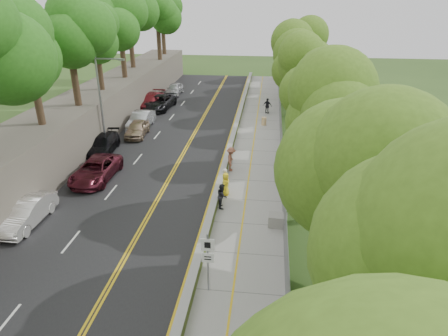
{
  "coord_description": "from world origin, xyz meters",
  "views": [
    {
      "loc": [
        3.48,
        -17.57,
        12.93
      ],
      "look_at": [
        0.5,
        8.0,
        1.4
      ],
      "focal_mm": 32.0,
      "sensor_mm": 36.0,
      "label": 1
    }
  ],
  "objects_px": {
    "painter_0": "(226,184)",
    "construction_barrel": "(264,121)",
    "car_2": "(96,170)",
    "person_far": "(267,106)",
    "streetlight": "(103,98)",
    "car_1": "(26,213)",
    "concrete_block": "(278,220)",
    "signpost": "(208,257)"
  },
  "relations": [
    {
      "from": "concrete_block",
      "to": "car_1",
      "type": "relative_size",
      "value": 0.23
    },
    {
      "from": "car_1",
      "to": "concrete_block",
      "type": "bearing_deg",
      "value": 6.45
    },
    {
      "from": "streetlight",
      "to": "person_far",
      "type": "height_order",
      "value": "streetlight"
    },
    {
      "from": "car_2",
      "to": "person_far",
      "type": "relative_size",
      "value": 3.1
    },
    {
      "from": "concrete_block",
      "to": "streetlight",
      "type": "bearing_deg",
      "value": 143.31
    },
    {
      "from": "car_1",
      "to": "painter_0",
      "type": "distance_m",
      "value": 12.45
    },
    {
      "from": "construction_barrel",
      "to": "concrete_block",
      "type": "relative_size",
      "value": 0.77
    },
    {
      "from": "construction_barrel",
      "to": "car_2",
      "type": "xyz_separation_m",
      "value": [
        -12.0,
        -14.46,
        0.32
      ]
    },
    {
      "from": "construction_barrel",
      "to": "car_2",
      "type": "relative_size",
      "value": 0.16
    },
    {
      "from": "painter_0",
      "to": "concrete_block",
      "type": "bearing_deg",
      "value": -130.1
    },
    {
      "from": "streetlight",
      "to": "car_2",
      "type": "bearing_deg",
      "value": -76.54
    },
    {
      "from": "streetlight",
      "to": "concrete_block",
      "type": "xyz_separation_m",
      "value": [
        14.76,
        -11.0,
        -4.23
      ]
    },
    {
      "from": "streetlight",
      "to": "signpost",
      "type": "distance_m",
      "value": 20.72
    },
    {
      "from": "painter_0",
      "to": "construction_barrel",
      "type": "bearing_deg",
      "value": -2.93
    },
    {
      "from": "concrete_block",
      "to": "car_1",
      "type": "bearing_deg",
      "value": -174.2
    },
    {
      "from": "concrete_block",
      "to": "person_far",
      "type": "relative_size",
      "value": 0.63
    },
    {
      "from": "streetlight",
      "to": "painter_0",
      "type": "bearing_deg",
      "value": -33.56
    },
    {
      "from": "car_1",
      "to": "construction_barrel",
      "type": "bearing_deg",
      "value": 57.55
    },
    {
      "from": "streetlight",
      "to": "person_far",
      "type": "distance_m",
      "value": 19.07
    },
    {
      "from": "painter_0",
      "to": "person_far",
      "type": "xyz_separation_m",
      "value": [
        2.49,
        20.17,
        0.06
      ]
    },
    {
      "from": "construction_barrel",
      "to": "painter_0",
      "type": "xyz_separation_m",
      "value": [
        -2.22,
        -15.81,
        0.39
      ]
    },
    {
      "from": "painter_0",
      "to": "streetlight",
      "type": "bearing_deg",
      "value": 61.51
    },
    {
      "from": "car_2",
      "to": "painter_0",
      "type": "xyz_separation_m",
      "value": [
        9.78,
        -1.35,
        0.07
      ]
    },
    {
      "from": "construction_barrel",
      "to": "person_far",
      "type": "relative_size",
      "value": 0.48
    },
    {
      "from": "car_2",
      "to": "painter_0",
      "type": "bearing_deg",
      "value": -7.2
    },
    {
      "from": "construction_barrel",
      "to": "car_1",
      "type": "bearing_deg",
      "value": -123.1
    },
    {
      "from": "concrete_block",
      "to": "person_far",
      "type": "bearing_deg",
      "value": 92.5
    },
    {
      "from": "car_2",
      "to": "car_1",
      "type": "bearing_deg",
      "value": -103.36
    },
    {
      "from": "signpost",
      "to": "construction_barrel",
      "type": "distance_m",
      "value": 25.49
    },
    {
      "from": "construction_barrel",
      "to": "car_1",
      "type": "relative_size",
      "value": 0.18
    },
    {
      "from": "streetlight",
      "to": "car_2",
      "type": "xyz_separation_m",
      "value": [
        1.46,
        -6.11,
        -3.85
      ]
    },
    {
      "from": "car_1",
      "to": "car_2",
      "type": "bearing_deg",
      "value": 76.62
    },
    {
      "from": "car_2",
      "to": "construction_barrel",
      "type": "bearing_deg",
      "value": 50.97
    },
    {
      "from": "car_2",
      "to": "person_far",
      "type": "xyz_separation_m",
      "value": [
        12.26,
        18.82,
        0.13
      ]
    },
    {
      "from": "signpost",
      "to": "car_1",
      "type": "bearing_deg",
      "value": 158.88
    },
    {
      "from": "signpost",
      "to": "person_far",
      "type": "bearing_deg",
      "value": 85.74
    },
    {
      "from": "streetlight",
      "to": "person_far",
      "type": "relative_size",
      "value": 4.6
    },
    {
      "from": "person_far",
      "to": "painter_0",
      "type": "bearing_deg",
      "value": 103.35
    },
    {
      "from": "signpost",
      "to": "streetlight",
      "type": "bearing_deg",
      "value": 124.08
    },
    {
      "from": "streetlight",
      "to": "car_1",
      "type": "relative_size",
      "value": 1.71
    },
    {
      "from": "signpost",
      "to": "person_far",
      "type": "height_order",
      "value": "signpost"
    },
    {
      "from": "painter_0",
      "to": "person_far",
      "type": "bearing_deg",
      "value": -1.96
    }
  ]
}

